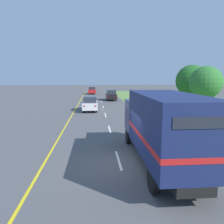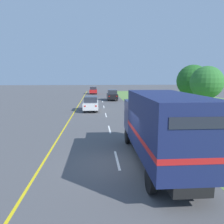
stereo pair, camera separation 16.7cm
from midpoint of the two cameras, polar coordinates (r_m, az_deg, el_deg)
The scene contains 16 objects.
ground_plane at distance 10.93m, azimuth 1.59°, elevation -13.48°, with size 200.00×200.00×0.00m, color #515154.
grass_shoulder at distance 32.96m, azimuth 22.14°, elevation 1.23°, with size 20.00×68.28×0.01m, color #608942.
edge_line_yellow at distance 29.56m, azimuth -9.59°, elevation 0.94°, with size 0.12×68.28×0.01m, color yellow.
centre_dash_near at distance 11.45m, azimuth 1.28°, elevation -12.37°, with size 0.12×2.60×0.01m, color white.
centre_dash_mid_a at distance 17.73m, azimuth -0.91°, elevation -4.50°, with size 0.12×2.60×0.01m, color white.
centre_dash_mid_b at distance 24.19m, azimuth -1.92°, elevation -0.78°, with size 0.12×2.60×0.01m, color white.
centre_dash_far at distance 30.70m, azimuth -2.50°, elevation 1.37°, with size 0.12×2.60×0.01m, color white.
centre_dash_farthest at distance 37.24m, azimuth -2.88°, elevation 2.76°, with size 0.12×2.60×0.01m, color white.
horse_trailer_truck at distance 10.46m, azimuth 12.39°, elevation -3.49°, with size 2.39×8.11×3.49m.
lead_car_white at distance 27.09m, azimuth -5.89°, elevation 2.22°, with size 1.80×4.15×1.80m.
lead_car_black_ahead at distance 39.17m, azimuth -0.35°, elevation 4.48°, with size 1.80×4.23×1.87m.
lead_car_red_ahead at distance 53.35m, azimuth -5.33°, elevation 5.67°, with size 1.80×3.87×1.75m.
highway_sign at distance 18.88m, azimuth 16.12°, elevation 0.85°, with size 1.84×0.09×2.62m.
roadside_tree_near at distance 26.01m, azimuth 23.12°, elevation 7.11°, with size 3.54×3.54×5.35m.
roadside_tree_mid at distance 31.32m, azimuth 19.96°, elevation 7.68°, with size 4.23×4.23×5.77m.
delineator_post at distance 11.32m, azimuth 25.76°, elevation -10.88°, with size 0.08×0.08×0.95m.
Camera 1 is at (-1.19, -10.01, 4.23)m, focal length 35.00 mm.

